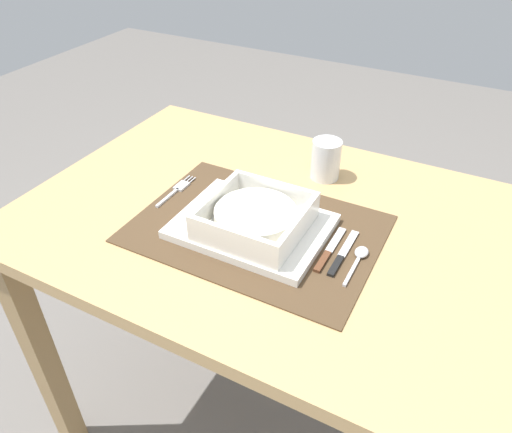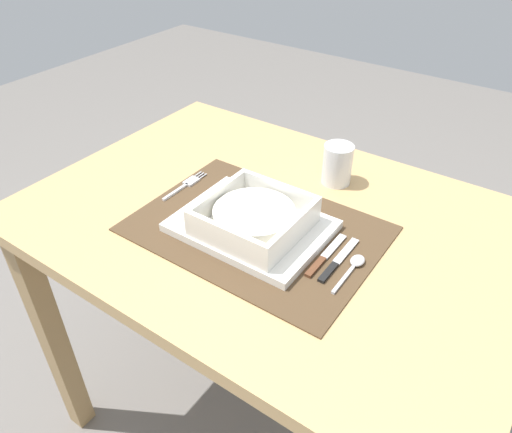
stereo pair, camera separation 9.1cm
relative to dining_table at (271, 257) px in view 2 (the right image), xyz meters
The scene contains 10 objects.
ground_plane 0.63m from the dining_table, ahead, with size 6.00×6.00×0.00m, color slate.
dining_table is the anchor object (origin of this frame).
placemat 0.12m from the dining_table, 90.96° to the right, with size 0.46×0.33×0.00m, color #4C3823.
serving_plate 0.13m from the dining_table, 95.26° to the right, with size 0.28×0.21×0.02m, color white.
porridge_bowl 0.17m from the dining_table, 83.93° to the right, with size 0.18×0.18×0.05m.
fork 0.24m from the dining_table, behind, with size 0.02×0.13×0.00m.
spoon 0.24m from the dining_table, 12.53° to the right, with size 0.02×0.11×0.01m.
butter_knife 0.22m from the dining_table, 17.93° to the right, with size 0.01×0.14×0.01m.
bread_knife 0.20m from the dining_table, 21.24° to the right, with size 0.01×0.13×0.01m.
drinking_glass 0.24m from the dining_table, 76.17° to the left, with size 0.06×0.06×0.09m.
Camera 2 is at (0.42, -0.66, 1.31)m, focal length 34.05 mm.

